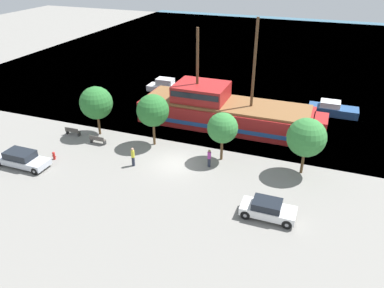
# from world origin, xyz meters

# --- Properties ---
(ground_plane) EXTENTS (160.00, 160.00, 0.00)m
(ground_plane) POSITION_xyz_m (0.00, 0.00, 0.00)
(ground_plane) COLOR gray
(water_surface) EXTENTS (80.00, 80.00, 0.00)m
(water_surface) POSITION_xyz_m (0.00, 44.00, 0.00)
(water_surface) COLOR #38667F
(water_surface) RESTS_ON ground
(pirate_ship) EXTENTS (19.78, 5.67, 11.52)m
(pirate_ship) POSITION_xyz_m (1.60, 9.75, 1.58)
(pirate_ship) COLOR #A31E1E
(pirate_ship) RESTS_ON water_surface
(moored_boat_dockside) EXTENTS (5.67, 1.88, 1.75)m
(moored_boat_dockside) POSITION_xyz_m (-8.38, 17.25, 0.64)
(moored_boat_dockside) COLOR silver
(moored_boat_dockside) RESTS_ON water_surface
(moored_boat_outer) EXTENTS (5.52, 2.14, 1.56)m
(moored_boat_outer) POSITION_xyz_m (12.76, 16.89, 0.60)
(moored_boat_outer) COLOR navy
(moored_boat_outer) RESTS_ON water_surface
(parked_car_curb_front) EXTENTS (4.92, 1.85, 1.41)m
(parked_car_curb_front) POSITION_xyz_m (-12.55, -5.06, 0.70)
(parked_car_curb_front) COLOR #B7BCC6
(parked_car_curb_front) RESTS_ON ground_plane
(parked_car_curb_mid) EXTENTS (3.91, 1.79, 1.37)m
(parked_car_curb_mid) POSITION_xyz_m (9.19, -4.54, 0.69)
(parked_car_curb_mid) COLOR white
(parked_car_curb_mid) RESTS_ON ground_plane
(fire_hydrant) EXTENTS (0.42, 0.25, 0.76)m
(fire_hydrant) POSITION_xyz_m (-10.68, -3.14, 0.41)
(fire_hydrant) COLOR red
(fire_hydrant) RESTS_ON ground_plane
(bench_promenade_east) EXTENTS (1.59, 0.45, 0.85)m
(bench_promenade_east) POSITION_xyz_m (-12.15, 1.63, 0.43)
(bench_promenade_east) COLOR #4C4742
(bench_promenade_east) RESTS_ON ground_plane
(bench_promenade_west) EXTENTS (1.63, 0.45, 0.85)m
(bench_promenade_west) POSITION_xyz_m (-8.66, 0.91, 0.43)
(bench_promenade_west) COLOR #4C4742
(bench_promenade_west) RESTS_ON ground_plane
(pedestrian_walking_near) EXTENTS (0.32, 0.32, 1.70)m
(pedestrian_walking_near) POSITION_xyz_m (3.05, 0.64, 0.86)
(pedestrian_walking_near) COLOR #232838
(pedestrian_walking_near) RESTS_ON ground_plane
(pedestrian_walking_far) EXTENTS (0.32, 0.32, 1.78)m
(pedestrian_walking_far) POSITION_xyz_m (-3.31, -1.58, 0.91)
(pedestrian_walking_far) COLOR #232838
(pedestrian_walking_far) RESTS_ON ground_plane
(tree_row_east) EXTENTS (3.31, 3.31, 5.12)m
(tree_row_east) POSITION_xyz_m (-9.68, 2.85, 3.46)
(tree_row_east) COLOR brown
(tree_row_east) RESTS_ON ground_plane
(tree_row_mideast) EXTENTS (3.10, 3.10, 5.17)m
(tree_row_mideast) POSITION_xyz_m (-3.34, 2.78, 3.61)
(tree_row_mideast) COLOR brown
(tree_row_mideast) RESTS_ON ground_plane
(tree_row_midwest) EXTENTS (2.74, 2.74, 4.57)m
(tree_row_midwest) POSITION_xyz_m (3.70, 2.27, 3.18)
(tree_row_midwest) COLOR brown
(tree_row_midwest) RESTS_ON ground_plane
(tree_row_west) EXTENTS (3.26, 3.26, 5.04)m
(tree_row_west) POSITION_xyz_m (10.82, 2.50, 3.40)
(tree_row_west) COLOR brown
(tree_row_west) RESTS_ON ground_plane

